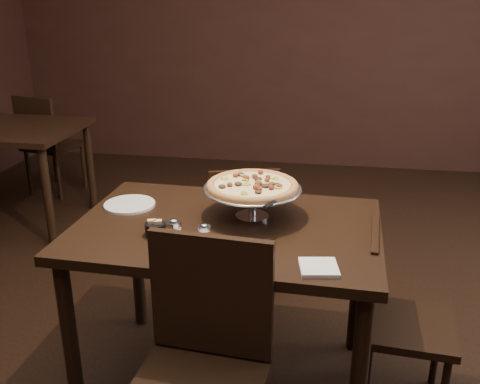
# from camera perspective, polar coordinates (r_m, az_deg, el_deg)

# --- Properties ---
(room) EXTENTS (6.04, 7.04, 2.84)m
(room) POSITION_cam_1_polar(r_m,az_deg,el_deg) (2.21, 2.34, 10.97)
(room) COLOR black
(room) RESTS_ON ground
(dining_table) EXTENTS (1.34, 0.92, 0.82)m
(dining_table) POSITION_cam_1_polar(r_m,az_deg,el_deg) (2.37, -1.40, -5.89)
(dining_table) COLOR black
(dining_table) RESTS_ON ground
(pizza_stand) EXTENTS (0.44, 0.44, 0.18)m
(pizza_stand) POSITION_cam_1_polar(r_m,az_deg,el_deg) (2.35, 1.32, 0.63)
(pizza_stand) COLOR #B4B5BC
(pizza_stand) RESTS_ON dining_table
(parmesan_shaker) EXTENTS (0.06, 0.06, 0.10)m
(parmesan_shaker) POSITION_cam_1_polar(r_m,az_deg,el_deg) (2.16, -7.04, -4.21)
(parmesan_shaker) COLOR beige
(parmesan_shaker) RESTS_ON dining_table
(pepper_flake_shaker) EXTENTS (0.05, 0.05, 0.09)m
(pepper_flake_shaker) POSITION_cam_1_polar(r_m,az_deg,el_deg) (2.13, -3.83, -4.59)
(pepper_flake_shaker) COLOR maroon
(pepper_flake_shaker) RESTS_ON dining_table
(packet_caddy) EXTENTS (0.09, 0.09, 0.07)m
(packet_caddy) POSITION_cam_1_polar(r_m,az_deg,el_deg) (2.24, -9.01, -3.89)
(packet_caddy) COLOR black
(packet_caddy) RESTS_ON dining_table
(napkin_stack) EXTENTS (0.16, 0.16, 0.01)m
(napkin_stack) POSITION_cam_1_polar(r_m,az_deg,el_deg) (1.98, 8.39, -7.97)
(napkin_stack) COLOR white
(napkin_stack) RESTS_ON dining_table
(plate_left) EXTENTS (0.24, 0.24, 0.01)m
(plate_left) POSITION_cam_1_polar(r_m,az_deg,el_deg) (2.58, -11.69, -1.32)
(plate_left) COLOR silver
(plate_left) RESTS_ON dining_table
(plate_near) EXTENTS (0.27, 0.27, 0.01)m
(plate_near) POSITION_cam_1_polar(r_m,az_deg,el_deg) (2.08, -3.87, -6.43)
(plate_near) COLOR silver
(plate_near) RESTS_ON dining_table
(serving_spatula) EXTENTS (0.14, 0.14, 0.02)m
(serving_spatula) POSITION_cam_1_polar(r_m,az_deg,el_deg) (2.17, 3.38, -1.26)
(serving_spatula) COLOR #B4B5BC
(serving_spatula) RESTS_ON pizza_stand
(chair_far) EXTENTS (0.49, 0.49, 0.85)m
(chair_far) POSITION_cam_1_polar(r_m,az_deg,el_deg) (3.17, 0.21, -3.67)
(chair_far) COLOR black
(chair_far) RESTS_ON ground
(chair_near) EXTENTS (0.49, 0.49, 0.98)m
(chair_near) POSITION_cam_1_polar(r_m,az_deg,el_deg) (1.99, -4.13, -17.86)
(chair_near) COLOR black
(chair_near) RESTS_ON ground
(chair_side) EXTENTS (0.42, 0.42, 0.83)m
(chair_side) POSITION_cam_1_polar(r_m,az_deg,el_deg) (2.48, 16.05, -12.30)
(chair_side) COLOR black
(chair_side) RESTS_ON ground
(bg_chair_far) EXTENTS (0.52, 0.52, 0.92)m
(bg_chair_far) POSITION_cam_1_polar(r_m,az_deg,el_deg) (5.17, -19.87, 5.16)
(bg_chair_far) COLOR black
(bg_chair_far) RESTS_ON ground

